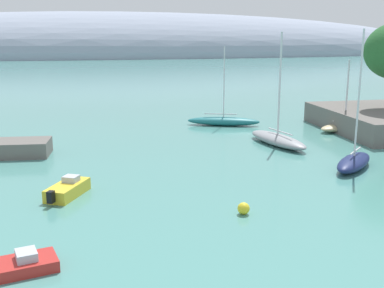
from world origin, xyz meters
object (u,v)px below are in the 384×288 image
sailboat_grey_end_of_line (278,139)px  sailboat_navy_outer_mooring (354,161)px  sailboat_teal_mid_mooring (223,121)px  sailboat_sand_near_shore (345,126)px  motorboat_red_foreground (14,266)px  mooring_buoy_yellow (244,208)px  motorboat_yellow_alongside_breakwater (67,189)px

sailboat_grey_end_of_line → sailboat_navy_outer_mooring: bearing=-176.2°
sailboat_teal_mid_mooring → sailboat_grey_end_of_line: size_ratio=0.85×
sailboat_sand_near_shore → sailboat_teal_mid_mooring: 13.29m
motorboat_red_foreground → sailboat_navy_outer_mooring: bearing=13.0°
sailboat_grey_end_of_line → mooring_buoy_yellow: size_ratio=14.52×
sailboat_teal_mid_mooring → sailboat_navy_outer_mooring: (5.39, -19.39, 0.08)m
motorboat_red_foreground → mooring_buoy_yellow: 13.07m
sailboat_sand_near_shore → motorboat_red_foreground: bearing=-156.5°
sailboat_navy_outer_mooring → motorboat_yellow_alongside_breakwater: size_ratio=2.66×
sailboat_sand_near_shore → mooring_buoy_yellow: bearing=-147.6°
sailboat_navy_outer_mooring → motorboat_red_foreground: sailboat_navy_outer_mooring is taller
sailboat_grey_end_of_line → mooring_buoy_yellow: 18.60m
motorboat_yellow_alongside_breakwater → mooring_buoy_yellow: (10.34, -5.37, -0.09)m
sailboat_sand_near_shore → motorboat_red_foreground: 40.01m
sailboat_teal_mid_mooring → motorboat_yellow_alongside_breakwater: bearing=-107.7°
sailboat_navy_outer_mooring → motorboat_yellow_alongside_breakwater: 21.80m
sailboat_grey_end_of_line → mooring_buoy_yellow: bearing=138.8°
sailboat_sand_near_shore → sailboat_grey_end_of_line: (-9.55, -4.89, 0.08)m
sailboat_sand_near_shore → motorboat_red_foreground: size_ratio=1.77×
sailboat_sand_near_shore → sailboat_teal_mid_mooring: bearing=137.6°
mooring_buoy_yellow → sailboat_navy_outer_mooring: bearing=34.0°
sailboat_sand_near_shore → motorboat_yellow_alongside_breakwater: (-28.35, -16.08, -0.06)m
motorboat_red_foreground → motorboat_yellow_alongside_breakwater: motorboat_yellow_alongside_breakwater is taller
sailboat_teal_mid_mooring → motorboat_red_foreground: sailboat_teal_mid_mooring is taller
sailboat_grey_end_of_line → motorboat_yellow_alongside_breakwater: (-18.80, -11.19, -0.15)m
motorboat_red_foreground → mooring_buoy_yellow: size_ratio=5.96×
mooring_buoy_yellow → sailboat_grey_end_of_line: bearing=62.9°
sailboat_sand_near_shore → sailboat_grey_end_of_line: size_ratio=0.73×
sailboat_teal_mid_mooring → sailboat_grey_end_of_line: bearing=-57.3°
motorboat_red_foreground → mooring_buoy_yellow: (12.14, 4.84, 0.05)m
sailboat_navy_outer_mooring → mooring_buoy_yellow: bearing=-11.4°
motorboat_yellow_alongside_breakwater → mooring_buoy_yellow: bearing=-91.2°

